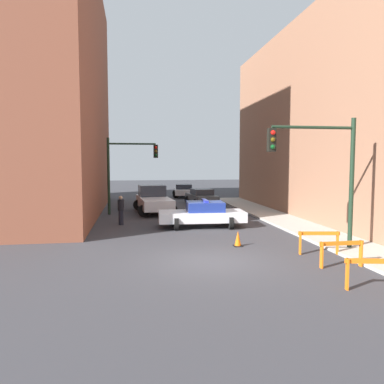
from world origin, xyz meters
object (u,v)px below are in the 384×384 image
object	(u,v)px
police_car	(202,214)
white_truck	(154,200)
barrier_mid	(342,249)
barrier_back	(319,239)
parked_car_near	(202,196)
parked_car_mid	(184,190)
barrier_front	(374,269)
pedestrian_crossing	(121,210)
traffic_cone	(238,239)
traffic_light_near	(325,163)
traffic_light_far	(125,165)

from	to	relation	value
police_car	white_truck	bearing A→B (deg)	22.45
police_car	barrier_mid	xyz separation A→B (m)	(3.21, -8.49, -0.11)
barrier_mid	barrier_back	xyz separation A→B (m)	(0.11, 1.77, 0.00)
police_car	barrier_back	distance (m)	7.50
parked_car_near	parked_car_mid	bearing A→B (deg)	89.46
police_car	barrier_front	bearing A→B (deg)	-162.70
pedestrian_crossing	parked_car_near	bearing A→B (deg)	60.43
barrier_front	barrier_mid	xyz separation A→B (m)	(0.37, 2.25, 0.00)
parked_car_mid	barrier_back	xyz separation A→B (m)	(1.97, -24.37, -0.06)
white_truck	traffic_cone	distance (m)	11.66
police_car	barrier_front	distance (m)	11.11
parked_car_mid	pedestrian_crossing	distance (m)	17.19
white_truck	barrier_front	xyz separation A→B (m)	(5.17, -17.14, -0.29)
traffic_cone	traffic_light_near	bearing A→B (deg)	-23.69
parked_car_near	barrier_mid	xyz separation A→B (m)	(1.25, -19.41, -0.06)
parked_car_near	parked_car_mid	size ratio (longest dim) A/B	1.00
barrier_front	traffic_cone	xyz separation A→B (m)	(-2.22, 5.88, -0.30)
police_car	traffic_cone	bearing A→B (deg)	-170.24
traffic_light_far	pedestrian_crossing	xyz separation A→B (m)	(-0.17, -4.39, -2.54)
parked_car_near	barrier_back	size ratio (longest dim) A/B	2.81
traffic_light_near	pedestrian_crossing	world-z (taller)	traffic_light_near
white_truck	barrier_back	world-z (taller)	white_truck
parked_car_mid	barrier_back	world-z (taller)	parked_car_mid
traffic_light_near	white_truck	bearing A→B (deg)	115.68
white_truck	barrier_back	size ratio (longest dim) A/B	3.50
white_truck	barrier_mid	xyz separation A→B (m)	(5.54, -14.90, -0.29)
traffic_light_far	barrier_back	bearing A→B (deg)	-58.86
white_truck	parked_car_mid	world-z (taller)	white_truck
barrier_back	parked_car_near	bearing A→B (deg)	94.40
traffic_light_near	parked_car_near	distance (m)	17.48
parked_car_near	pedestrian_crossing	bearing A→B (deg)	-129.95
parked_car_mid	white_truck	bearing A→B (deg)	-102.64
white_truck	traffic_cone	size ratio (longest dim) A/B	8.46
barrier_front	traffic_cone	world-z (taller)	barrier_front
traffic_light_near	barrier_back	size ratio (longest dim) A/B	3.28
traffic_light_near	traffic_light_far	distance (m)	14.52
police_car	barrier_back	world-z (taller)	police_car
parked_car_mid	parked_car_near	bearing A→B (deg)	-79.34
white_truck	traffic_light_near	bearing A→B (deg)	-69.21
barrier_back	white_truck	bearing A→B (deg)	113.29
traffic_light_near	barrier_mid	world-z (taller)	traffic_light_near
traffic_light_far	white_truck	world-z (taller)	traffic_light_far
parked_car_near	police_car	bearing A→B (deg)	-105.95
barrier_mid	traffic_cone	world-z (taller)	barrier_mid
police_car	parked_car_mid	xyz separation A→B (m)	(1.35, 17.65, -0.05)
police_car	traffic_light_far	bearing A→B (deg)	38.61
police_car	barrier_back	size ratio (longest dim) A/B	3.01
traffic_light_far	barrier_back	world-z (taller)	traffic_light_far
police_car	white_truck	distance (m)	6.81
parked_car_near	barrier_back	xyz separation A→B (m)	(1.36, -17.64, -0.06)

